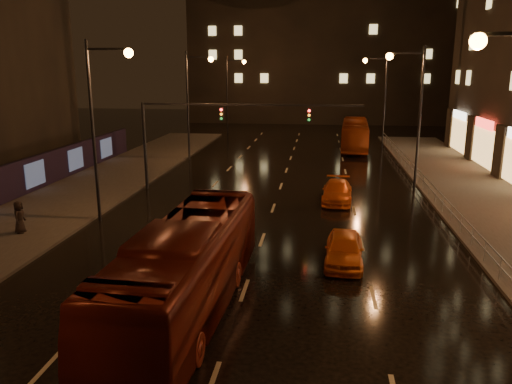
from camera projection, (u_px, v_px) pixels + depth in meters
ground at (279, 193)px, 35.10m from camera, size 140.00×140.00×0.00m
sidewalk_left at (62, 204)px, 31.95m from camera, size 7.00×70.00×0.15m
sidewalk_right at (506, 220)px, 28.59m from camera, size 7.00×70.00×0.15m
building_distant at (332, 7)px, 80.28m from camera, size 44.00×16.00×36.00m
traffic_signal at (207, 124)px, 34.58m from camera, size 15.31×0.32×6.20m
railing_right at (436, 192)px, 31.69m from camera, size 0.05×56.00×1.00m
bus_red at (187, 268)px, 17.59m from camera, size 3.31×12.18×3.36m
bus_curb at (355, 135)px, 53.48m from camera, size 3.32×11.45×3.15m
taxi_near at (344, 249)px, 22.20m from camera, size 1.87×4.20×1.40m
taxi_far at (337, 192)px, 32.62m from camera, size 2.14×4.72×1.34m
pedestrian_c at (19, 217)px, 25.93m from camera, size 0.67×0.91×1.71m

